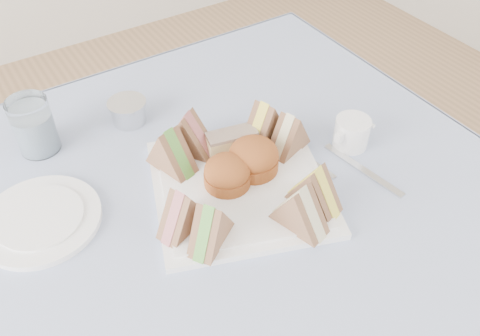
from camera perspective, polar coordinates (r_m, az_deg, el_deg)
tablecloth at (r=0.80m, az=-1.61°, el=-6.48°), size 1.02×1.02×0.01m
serving_plate at (r=0.84m, az=0.00°, el=-2.16°), size 0.36×0.36×0.01m
sandwich_fl_a at (r=0.76m, az=-6.50°, el=-4.69°), size 0.09×0.07×0.08m
sandwich_fl_b at (r=0.73m, az=-3.35°, el=-6.26°), size 0.09×0.08×0.08m
sandwich_fr_a at (r=0.79m, az=8.42°, el=-2.08°), size 0.07×0.10×0.08m
sandwich_fr_b at (r=0.76m, az=6.77°, el=-4.37°), size 0.07×0.10×0.08m
sandwich_bl_a at (r=0.85m, az=-7.83°, el=2.13°), size 0.07×0.10×0.08m
sandwich_bl_b at (r=0.88m, az=-5.83°, el=4.01°), size 0.09×0.10×0.08m
sandwich_br_a at (r=0.88m, az=5.56°, el=4.01°), size 0.09×0.07×0.08m
sandwich_br_b at (r=0.90m, az=2.74°, el=5.22°), size 0.10×0.07×0.08m
scone_left at (r=0.82m, az=-1.44°, el=-0.58°), size 0.10×0.10×0.05m
scone_right at (r=0.85m, az=1.53°, el=1.22°), size 0.10×0.10×0.06m
pastry_slice at (r=0.89m, az=-0.92°, el=2.96°), size 0.09×0.05×0.04m
side_plate at (r=0.86m, az=-21.48°, el=-5.43°), size 0.24×0.24×0.01m
water_glass at (r=0.96m, az=-22.16°, el=4.43°), size 0.09×0.09×0.10m
tea_strainer at (r=0.99m, az=-12.43°, el=6.11°), size 0.09×0.09×0.04m
knife at (r=0.90m, az=13.63°, el=-0.18°), size 0.04×0.17×0.00m
fork at (r=0.91m, az=6.84°, el=1.59°), size 0.03×0.16×0.00m
creamer_jug at (r=0.93m, az=12.42°, el=3.89°), size 0.07×0.07×0.06m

